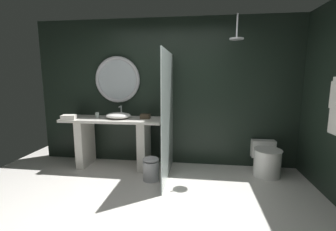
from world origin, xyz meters
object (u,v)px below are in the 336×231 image
object	(u,v)px
vessel_sink	(118,116)
waste_bin	(151,168)
folded_hand_towel	(69,117)
tissue_box	(145,116)
tumbler_cup	(97,115)
rain_shower_head	(237,36)
round_wall_mirror	(117,80)
toilet	(266,160)

from	to	relation	value
vessel_sink	waste_bin	xyz separation A→B (m)	(0.67, -0.46, -0.74)
folded_hand_towel	waste_bin	bearing A→B (deg)	-10.82
tissue_box	waste_bin	size ratio (longest dim) A/B	0.43
vessel_sink	folded_hand_towel	xyz separation A→B (m)	(-0.81, -0.18, -0.02)
tumbler_cup	tissue_box	bearing A→B (deg)	-0.74
rain_shower_head	waste_bin	distance (m)	2.37
tumbler_cup	folded_hand_towel	world-z (taller)	tumbler_cup
tissue_box	round_wall_mirror	distance (m)	0.88
vessel_sink	waste_bin	size ratio (longest dim) A/B	1.17
vessel_sink	round_wall_mirror	xyz separation A→B (m)	(-0.10, 0.29, 0.61)
vessel_sink	toilet	world-z (taller)	vessel_sink
tumbler_cup	folded_hand_towel	bearing A→B (deg)	-148.63
tissue_box	round_wall_mirror	world-z (taller)	round_wall_mirror
round_wall_mirror	toilet	distance (m)	2.91
round_wall_mirror	waste_bin	world-z (taller)	round_wall_mirror
tissue_box	toilet	xyz separation A→B (m)	(2.03, -0.06, -0.66)
rain_shower_head	folded_hand_towel	xyz separation A→B (m)	(-2.72, -0.04, -1.26)
tumbler_cup	tissue_box	distance (m)	0.88
round_wall_mirror	rain_shower_head	bearing A→B (deg)	-12.25
rain_shower_head	waste_bin	size ratio (longest dim) A/B	0.98
waste_bin	folded_hand_towel	bearing A→B (deg)	169.18
round_wall_mirror	toilet	xyz separation A→B (m)	(2.59, -0.30, -1.28)
vessel_sink	round_wall_mirror	bearing A→B (deg)	108.45
tumbler_cup	tissue_box	size ratio (longest dim) A/B	0.57
round_wall_mirror	folded_hand_towel	bearing A→B (deg)	-146.23
tumbler_cup	toilet	world-z (taller)	tumbler_cup
vessel_sink	toilet	distance (m)	2.58
toilet	waste_bin	bearing A→B (deg)	-165.97
rain_shower_head	waste_bin	world-z (taller)	rain_shower_head
tissue_box	tumbler_cup	bearing A→B (deg)	179.26
toilet	waste_bin	world-z (taller)	toilet
tumbler_cup	toilet	size ratio (longest dim) A/B	0.15
tumbler_cup	round_wall_mirror	bearing A→B (deg)	36.61
rain_shower_head	vessel_sink	bearing A→B (deg)	175.75
folded_hand_towel	vessel_sink	bearing A→B (deg)	12.64
waste_bin	tumbler_cup	bearing A→B (deg)	154.06
tumbler_cup	toilet	bearing A→B (deg)	-1.32
tissue_box	toilet	bearing A→B (deg)	-1.58
rain_shower_head	folded_hand_towel	world-z (taller)	rain_shower_head
tissue_box	rain_shower_head	bearing A→B (deg)	-7.56
tumbler_cup	waste_bin	size ratio (longest dim) A/B	0.25
rain_shower_head	toilet	distance (m)	2.01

